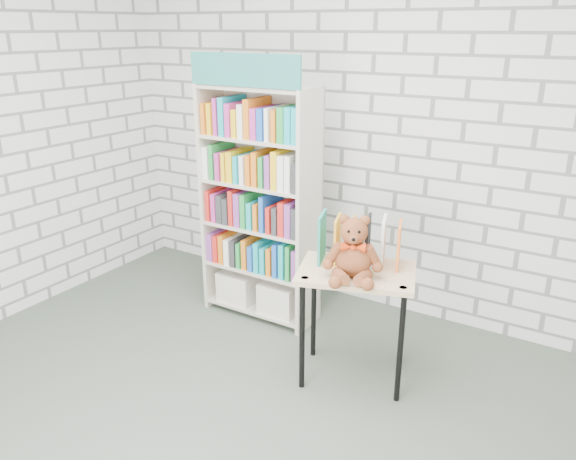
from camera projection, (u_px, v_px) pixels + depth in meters
The scene contains 6 objects.
ground at pixel (213, 436), 3.14m from camera, with size 4.50×4.50×0.00m, color #445144.
room_shell at pixel (195, 115), 2.53m from camera, with size 4.52×4.02×2.81m.
bookshelf at pixel (260, 204), 4.20m from camera, with size 0.89×0.35×1.99m.
display_table at pixel (356, 286), 3.46m from camera, with size 0.82×0.68×0.76m.
table_books at pixel (360, 241), 3.48m from camera, with size 0.53×0.36×0.29m.
teddy_bear at pixel (353, 254), 3.28m from camera, with size 0.36×0.34×0.38m.
Camera 1 is at (1.70, -1.96, 2.16)m, focal length 35.00 mm.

